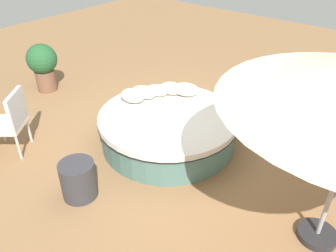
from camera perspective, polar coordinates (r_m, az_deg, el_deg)
name	(u,v)px	position (r m, az deg, el deg)	size (l,w,h in m)	color
ground_plane	(168,142)	(5.46, 0.00, -2.77)	(16.00, 16.00, 0.00)	olive
round_bed	(168,128)	(5.31, 0.00, -0.41)	(2.14, 2.14, 0.52)	#4C726B
throw_pillow_0	(186,89)	(5.77, 2.99, 6.17)	(0.47, 0.40, 0.16)	beige
throw_pillow_1	(171,88)	(5.78, 0.52, 6.36)	(0.42, 0.34, 0.17)	beige
throw_pillow_2	(157,90)	(5.73, -1.79, 5.99)	(0.40, 0.31, 0.15)	beige
throw_pillow_3	(144,92)	(5.68, -4.08, 5.69)	(0.47, 0.35, 0.16)	beige
throw_pillow_4	(133,96)	(5.54, -5.95, 5.09)	(0.43, 0.33, 0.20)	beige
patio_chair	(11,119)	(5.50, -24.77, 1.10)	(0.72, 0.72, 0.98)	#B7B7BC
planter	(43,64)	(7.30, -20.23, 9.71)	(0.59, 0.59, 0.97)	brown
side_table	(78,180)	(4.53, -14.78, -8.69)	(0.45, 0.45, 0.51)	#333338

